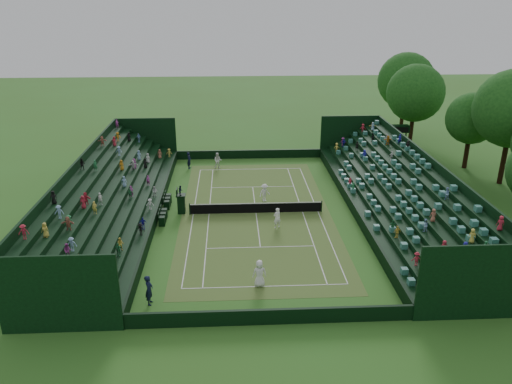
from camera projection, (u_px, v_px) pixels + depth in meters
ground at (256, 213)px, 43.79m from camera, size 160.00×160.00×0.00m
court_surface at (256, 213)px, 43.79m from camera, size 12.97×26.77×0.01m
perimeter_wall_north at (249, 154)px, 58.36m from camera, size 17.17×0.20×1.00m
perimeter_wall_south at (270, 317)px, 28.85m from camera, size 17.17×0.20×1.00m
perimeter_wall_east at (352, 206)px, 44.02m from camera, size 0.20×31.77×1.00m
perimeter_wall_west at (158, 210)px, 43.20m from camera, size 0.20×31.77×1.00m
north_grandstand at (400, 194)px, 43.83m from camera, size 6.60×32.00×4.90m
south_grandstand at (108, 200)px, 42.61m from camera, size 6.60×32.00×4.90m
tennis_net at (256, 208)px, 43.60m from camera, size 11.67×0.10×1.06m
scoreboard_tower at (400, 130)px, 58.35m from camera, size 2.00×1.00×3.70m
tree_row at (462, 106)px, 53.36m from camera, size 12.26×36.73×11.46m
umpire_chair at (181, 201)px, 43.44m from camera, size 0.82×0.82×2.57m
courtside_chairs at (165, 209)px, 43.61m from camera, size 0.53×5.50×1.14m
player_near_west at (259, 273)px, 32.48m from camera, size 0.96×0.67×1.88m
player_near_east at (277, 218)px, 40.76m from camera, size 0.75×0.64×1.76m
player_far_west at (218, 161)px, 54.82m from camera, size 0.90×0.72×1.78m
player_far_east at (265, 193)px, 46.04m from camera, size 1.26×1.09×1.69m
line_judge_north at (189, 160)px, 54.79m from camera, size 0.52×0.72×1.84m
line_judge_south at (149, 290)px, 30.59m from camera, size 0.50×0.74×1.96m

